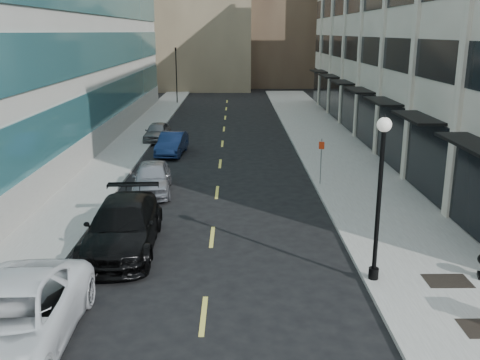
{
  "coord_description": "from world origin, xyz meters",
  "views": [
    {
      "loc": [
        0.9,
        -11.51,
        7.73
      ],
      "look_at": [
        1.09,
        8.17,
        2.26
      ],
      "focal_mm": 40.0,
      "sensor_mm": 36.0,
      "label": 1
    }
  ],
  "objects_px": {
    "car_white_van": "(11,321)",
    "car_blue_sedan": "(172,144)",
    "traffic_signal": "(176,51)",
    "lamppost": "(380,185)",
    "sign_post": "(321,155)",
    "car_silver_sedan": "(152,178)",
    "car_black_pickup": "(123,226)",
    "car_grey_sedan": "(157,132)"
  },
  "relations": [
    {
      "from": "car_white_van",
      "to": "car_blue_sedan",
      "type": "xyz_separation_m",
      "value": [
        1.43,
        22.36,
        -0.16
      ]
    },
    {
      "from": "car_blue_sedan",
      "to": "traffic_signal",
      "type": "bearing_deg",
      "value": 99.95
    },
    {
      "from": "traffic_signal",
      "to": "lamppost",
      "type": "bearing_deg",
      "value": -76.21
    },
    {
      "from": "sign_post",
      "to": "car_silver_sedan",
      "type": "bearing_deg",
      "value": -153.73
    },
    {
      "from": "car_black_pickup",
      "to": "car_blue_sedan",
      "type": "xyz_separation_m",
      "value": [
        0.0,
        15.81,
        -0.18
      ]
    },
    {
      "from": "lamppost",
      "to": "sign_post",
      "type": "height_order",
      "value": "lamppost"
    },
    {
      "from": "traffic_signal",
      "to": "car_silver_sedan",
      "type": "distance_m",
      "value": 34.43
    },
    {
      "from": "car_white_van",
      "to": "car_black_pickup",
      "type": "xyz_separation_m",
      "value": [
        1.43,
        6.55,
        0.02
      ]
    },
    {
      "from": "car_white_van",
      "to": "lamppost",
      "type": "relative_size",
      "value": 1.18
    },
    {
      "from": "car_black_pickup",
      "to": "car_silver_sedan",
      "type": "relative_size",
      "value": 1.35
    },
    {
      "from": "car_blue_sedan",
      "to": "car_white_van",
      "type": "bearing_deg",
      "value": -88.9
    },
    {
      "from": "car_white_van",
      "to": "car_black_pickup",
      "type": "bearing_deg",
      "value": 76.42
    },
    {
      "from": "car_black_pickup",
      "to": "sign_post",
      "type": "distance_m",
      "value": 11.81
    },
    {
      "from": "car_grey_sedan",
      "to": "sign_post",
      "type": "height_order",
      "value": "sign_post"
    },
    {
      "from": "car_grey_sedan",
      "to": "lamppost",
      "type": "bearing_deg",
      "value": -63.6
    },
    {
      "from": "traffic_signal",
      "to": "car_blue_sedan",
      "type": "xyz_separation_m",
      "value": [
        2.3,
        -25.36,
        -5.01
      ]
    },
    {
      "from": "car_white_van",
      "to": "car_silver_sedan",
      "type": "relative_size",
      "value": 1.37
    },
    {
      "from": "car_blue_sedan",
      "to": "lamppost",
      "type": "distance_m",
      "value": 20.65
    },
    {
      "from": "car_grey_sedan",
      "to": "sign_post",
      "type": "distance_m",
      "value": 15.8
    },
    {
      "from": "car_white_van",
      "to": "lamppost",
      "type": "bearing_deg",
      "value": 19.27
    },
    {
      "from": "car_white_van",
      "to": "car_silver_sedan",
      "type": "height_order",
      "value": "car_white_van"
    },
    {
      "from": "car_silver_sedan",
      "to": "car_black_pickup",
      "type": "bearing_deg",
      "value": -95.77
    },
    {
      "from": "car_silver_sedan",
      "to": "sign_post",
      "type": "height_order",
      "value": "sign_post"
    },
    {
      "from": "car_blue_sedan",
      "to": "sign_post",
      "type": "bearing_deg",
      "value": -37.23
    },
    {
      "from": "car_white_van",
      "to": "sign_post",
      "type": "distance_m",
      "value": 17.77
    },
    {
      "from": "traffic_signal",
      "to": "car_white_van",
      "type": "xyz_separation_m",
      "value": [
        0.87,
        -47.72,
        -4.85
      ]
    },
    {
      "from": "traffic_signal",
      "to": "car_grey_sedan",
      "type": "relative_size",
      "value": 1.77
    },
    {
      "from": "traffic_signal",
      "to": "sign_post",
      "type": "distance_m",
      "value": 34.96
    },
    {
      "from": "car_black_pickup",
      "to": "car_white_van",
      "type": "bearing_deg",
      "value": -104.51
    },
    {
      "from": "car_blue_sedan",
      "to": "sign_post",
      "type": "distance_m",
      "value": 11.48
    },
    {
      "from": "traffic_signal",
      "to": "lamppost",
      "type": "xyz_separation_m",
      "value": [
        10.8,
        -44.0,
        -2.46
      ]
    },
    {
      "from": "car_silver_sedan",
      "to": "car_blue_sedan",
      "type": "distance_m",
      "value": 8.64
    },
    {
      "from": "car_blue_sedan",
      "to": "sign_post",
      "type": "relative_size",
      "value": 1.81
    },
    {
      "from": "car_grey_sedan",
      "to": "lamppost",
      "type": "xyz_separation_m",
      "value": [
        10.08,
        -23.12,
        2.58
      ]
    },
    {
      "from": "car_silver_sedan",
      "to": "lamppost",
      "type": "height_order",
      "value": "lamppost"
    },
    {
      "from": "car_blue_sedan",
      "to": "sign_post",
      "type": "xyz_separation_m",
      "value": [
        8.5,
        -7.65,
        0.97
      ]
    },
    {
      "from": "traffic_signal",
      "to": "lamppost",
      "type": "height_order",
      "value": "traffic_signal"
    },
    {
      "from": "lamppost",
      "to": "sign_post",
      "type": "xyz_separation_m",
      "value": [
        0.0,
        10.99,
        -1.57
      ]
    },
    {
      "from": "car_white_van",
      "to": "sign_post",
      "type": "bearing_deg",
      "value": 54.71
    },
    {
      "from": "car_grey_sedan",
      "to": "traffic_signal",
      "type": "bearing_deg",
      "value": 94.82
    },
    {
      "from": "traffic_signal",
      "to": "sign_post",
      "type": "height_order",
      "value": "traffic_signal"
    },
    {
      "from": "car_silver_sedan",
      "to": "lamppost",
      "type": "relative_size",
      "value": 0.86
    }
  ]
}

